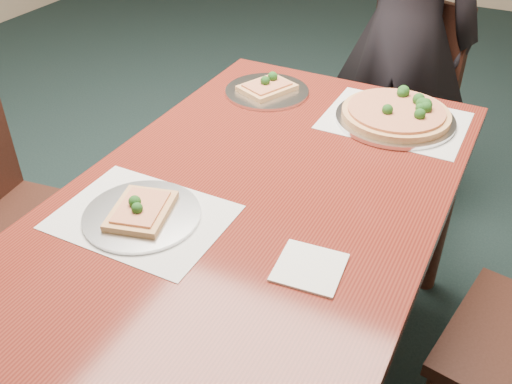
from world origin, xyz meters
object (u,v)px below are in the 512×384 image
at_px(dining_table, 256,221).
at_px(slice_plate_far, 267,89).
at_px(chair_far, 396,98).
at_px(pizza_pan, 397,114).
at_px(diner, 404,33).
at_px(slice_plate_near, 142,213).
at_px(chair_left, 2,210).

relative_size(dining_table, slice_plate_far, 5.36).
relative_size(chair_far, pizza_pan, 2.51).
height_order(dining_table, chair_far, chair_far).
distance_m(chair_far, pizza_pan, 0.71).
bearing_deg(diner, pizza_pan, 101.37).
distance_m(diner, slice_plate_near, 1.42).
relative_size(chair_left, slice_plate_far, 3.25).
height_order(chair_left, pizza_pan, chair_left).
bearing_deg(slice_plate_near, dining_table, 48.17).
height_order(dining_table, slice_plate_near, slice_plate_near).
distance_m(chair_left, slice_plate_near, 0.67).
height_order(chair_far, chair_left, same).
height_order(dining_table, diner, diner).
height_order(pizza_pan, slice_plate_near, pizza_pan).
bearing_deg(chair_far, dining_table, -76.46).
bearing_deg(chair_left, diner, -40.54).
height_order(chair_far, slice_plate_near, chair_far).
distance_m(dining_table, slice_plate_near, 0.31).
distance_m(chair_left, diner, 1.61).
distance_m(chair_far, chair_left, 1.59).
xyz_separation_m(chair_left, slice_plate_far, (0.58, 0.68, 0.25)).
xyz_separation_m(chair_left, pizza_pan, (1.02, 0.69, 0.26)).
bearing_deg(diner, chair_far, 172.01).
xyz_separation_m(dining_table, chair_far, (0.06, 1.18, -0.14)).
height_order(chair_left, slice_plate_far, chair_left).
xyz_separation_m(chair_far, slice_plate_far, (-0.29, -0.65, 0.25)).
relative_size(dining_table, pizza_pan, 4.13).
xyz_separation_m(diner, slice_plate_near, (-0.25, -1.40, -0.03)).
bearing_deg(chair_left, slice_plate_near, -103.58).
xyz_separation_m(chair_far, pizza_pan, (0.15, -0.65, 0.26)).
distance_m(diner, pizza_pan, 0.67).
relative_size(diner, pizza_pan, 4.37).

